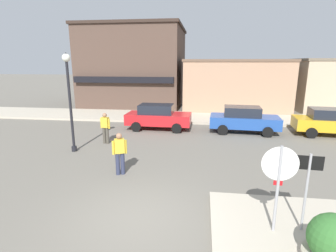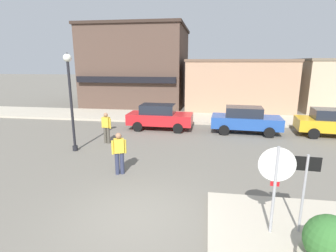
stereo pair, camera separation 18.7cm
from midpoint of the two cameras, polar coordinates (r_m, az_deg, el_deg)
ground_plane at (r=7.57m, az=-7.07°, el=-19.36°), size 160.00×160.00×0.00m
kerb_far at (r=19.90m, az=2.54°, el=1.98°), size 80.00×4.00×0.15m
stop_sign at (r=6.63m, az=22.18°, el=-10.48°), size 0.82×0.08×2.30m
one_way_sign at (r=7.01m, az=27.30°, el=-11.34°), size 0.60×0.07×2.10m
planter at (r=6.56m, az=31.49°, el=-21.37°), size 1.10×1.10×1.23m
lamp_post at (r=12.73m, az=-21.16°, el=7.58°), size 0.36×0.36×4.54m
parked_car_nearest at (r=16.44m, az=-2.49°, el=2.10°), size 4.04×1.95×1.56m
parked_car_second at (r=16.24m, az=15.82°, el=1.44°), size 4.11×2.09×1.56m
parked_car_third at (r=17.57m, az=31.73°, el=0.79°), size 4.14×2.16×1.56m
pedestrian_crossing_near at (r=13.86m, az=-13.86°, el=-0.26°), size 0.56×0.28×1.61m
pedestrian_crossing_far at (r=9.92m, az=-11.00°, el=-5.67°), size 0.54×0.34×1.61m
building_corner_shop at (r=26.71m, az=-7.10°, el=12.73°), size 9.21×9.41×7.40m
building_storefront_left_near at (r=23.67m, az=14.05°, el=8.62°), size 8.78×5.17×4.35m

